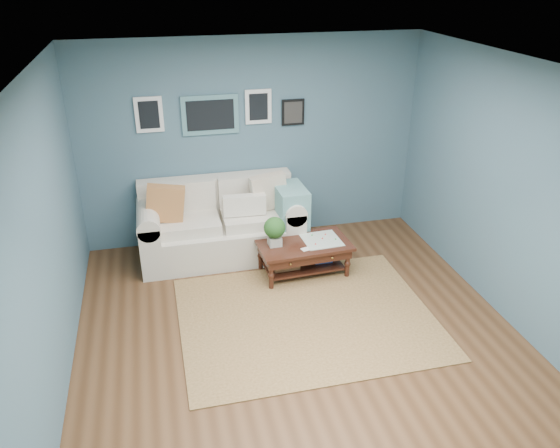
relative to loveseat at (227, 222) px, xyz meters
name	(u,v)px	position (x,y,z in m)	size (l,w,h in m)	color
room_shell	(301,219)	(0.44, -1.97, 0.92)	(5.00, 5.02, 2.70)	brown
area_rug	(306,317)	(0.60, -1.65, -0.44)	(2.72, 2.17, 0.01)	brown
loveseat	(227,222)	(0.00, 0.00, 0.00)	(2.11, 0.96, 1.08)	beige
coffee_table	(299,248)	(0.77, -0.73, -0.10)	(1.15, 0.71, 0.78)	black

